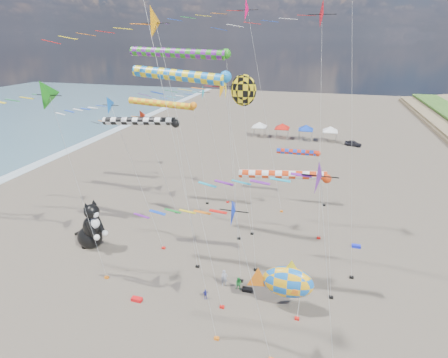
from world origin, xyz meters
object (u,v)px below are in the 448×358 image
Objects in this scene: child_green at (239,284)px; child_blue at (205,294)px; person_adult at (224,278)px; parked_car at (353,143)px; fish_inflatable at (287,282)px; cat_inflatable at (90,223)px.

child_green reaches higher than child_blue.
person_adult reaches higher than parked_car.
person_adult is at bearing -178.07° from parked_car.
child_blue is 52.58m from parked_car.
fish_inflatable is 5.76× the size of child_blue.
parked_car is (12.44, 48.57, -0.07)m from child_green.
child_green is at bearing -176.51° from parked_car.
fish_inflatable reaches higher than child_blue.
person_adult is at bearing 28.28° from child_blue.
child_green is 50.14m from parked_car.
cat_inflatable is 4.38× the size of child_green.
cat_inflatable reaches higher than person_adult.
cat_inflatable is at bearing 169.56° from fish_inflatable.
fish_inflatable is 50.48m from parked_car.
parked_car is at bearing 39.75° from child_blue.
fish_inflatable is 7.02m from child_blue.
parked_car is at bearing 53.35° from person_adult.
child_blue is at bearing -174.33° from fish_inflatable.
child_blue is (13.98, -4.46, -2.28)m from cat_inflatable.
person_adult is at bearing 165.85° from fish_inflatable.
fish_inflatable is at bearing 7.29° from cat_inflatable.
person_adult is (-5.55, 1.40, -1.85)m from fish_inflatable.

